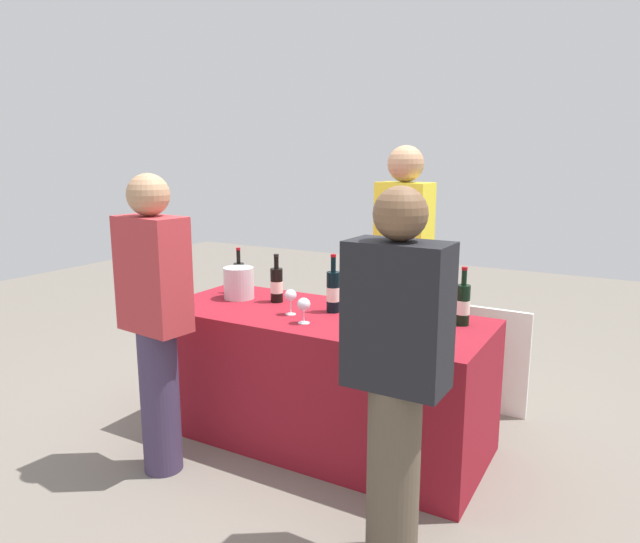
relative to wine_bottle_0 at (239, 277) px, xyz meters
name	(u,v)px	position (x,y,z in m)	size (l,w,h in m)	color
ground_plane	(320,438)	(0.73, -0.19, -0.89)	(12.00, 12.00, 0.00)	slate
tasting_table	(320,377)	(0.73, -0.19, -0.50)	(1.94, 0.80, 0.78)	maroon
wine_bottle_0	(239,277)	(0.00, 0.00, 0.00)	(0.07, 0.07, 0.30)	black
wine_bottle_1	(277,285)	(0.36, -0.08, 0.00)	(0.08, 0.08, 0.30)	black
wine_bottle_2	(333,291)	(0.78, -0.12, 0.02)	(0.08, 0.08, 0.34)	black
wine_bottle_3	(373,294)	(1.01, -0.07, 0.02)	(0.07, 0.07, 0.34)	black
wine_bottle_4	(463,304)	(1.51, -0.01, 0.01)	(0.08, 0.08, 0.32)	black
wine_glass_0	(291,296)	(0.59, -0.29, 0.00)	(0.07, 0.07, 0.15)	silver
wine_glass_1	(304,305)	(0.75, -0.41, 0.00)	(0.07, 0.07, 0.14)	silver
wine_glass_2	(407,321)	(1.35, -0.41, -0.01)	(0.08, 0.08, 0.14)	silver
ice_bucket	(239,283)	(0.09, -0.12, -0.01)	(0.19, 0.19, 0.20)	silver
server_pouring	(403,264)	(0.96, 0.52, 0.09)	(0.37, 0.23, 1.75)	black
guest_0	(155,315)	(0.16, -0.92, -0.02)	(0.40, 0.25, 1.60)	#3F3351
guest_1	(396,370)	(1.52, -0.97, -0.04)	(0.40, 0.23, 1.57)	brown
menu_board	(489,360)	(1.51, 0.70, -0.53)	(0.52, 0.03, 0.71)	white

